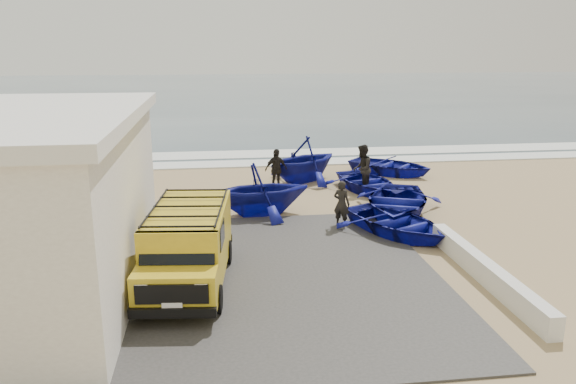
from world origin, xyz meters
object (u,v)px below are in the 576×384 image
boat_far_right (390,166)px  fisherman_back (276,169)px  boat_mid_left (260,189)px  boat_near_right (396,202)px  boat_far_left (303,159)px  boat_mid_right (367,182)px  fisherman_front (342,204)px  boat_near_left (396,222)px  parapet (485,271)px  fisherman_middle (362,169)px  van (188,244)px

boat_far_right → fisherman_back: size_ratio=2.28×
boat_far_right → boat_mid_left: bearing=172.4°
boat_near_right → boat_far_left: bearing=137.0°
boat_far_right → boat_mid_right: bearing=-171.5°
fisherman_front → boat_near_left: bearing=-175.7°
boat_near_right → fisherman_front: (-2.20, -1.07, 0.31)m
boat_mid_left → boat_far_left: boat_far_left is taller
boat_near_left → boat_mid_right: boat_near_left is taller
boat_mid_left → fisherman_front: size_ratio=2.26×
boat_mid_left → boat_far_right: bearing=-59.0°
boat_far_left → parapet: bearing=-21.9°
fisherman_front → parapet: bearing=156.5°
boat_near_right → fisherman_front: bearing=-132.2°
boat_mid_right → fisherman_middle: (-0.25, -0.11, 0.58)m
boat_near_right → fisherman_middle: 3.18m
boat_near_right → boat_far_right: (1.72, 6.09, -0.05)m
boat_near_right → boat_far_left: 5.79m
boat_near_right → fisherman_front: fisherman_front is taller
parapet → boat_near_left: size_ratio=1.57×
parapet → boat_near_right: size_ratio=1.38×
boat_near_right → fisherman_back: bearing=155.0°
fisherman_middle → boat_far_left: bearing=-111.6°
boat_mid_right → boat_near_left: bearing=-109.4°
parapet → boat_far_right: 12.01m
boat_near_left → fisherman_back: (-3.05, 6.08, 0.44)m
boat_mid_right → boat_far_right: size_ratio=0.95×
van → fisherman_front: 6.14m
boat_mid_right → fisherman_back: fisherman_back is taller
fisherman_front → boat_mid_left: bearing=4.4°
boat_near_left → boat_far_right: same height
boat_mid_right → fisherman_front: fisherman_front is taller
boat_near_left → boat_mid_right: bearing=57.8°
boat_near_left → boat_mid_left: boat_mid_left is taller
boat_near_right → fisherman_middle: size_ratio=2.26×
parapet → boat_near_right: (-0.36, 5.84, 0.17)m
parapet → boat_mid_right: size_ratio=1.65×
boat_near_left → boat_far_right: 8.52m
parapet → fisherman_front: size_ratio=3.92×
van → boat_far_right: bearing=58.2°
parapet → boat_far_left: 11.44m
boat_mid_left → boat_mid_right: 5.25m
boat_near_left → fisherman_back: bearing=90.1°
parapet → boat_far_left: bearing=104.2°
boat_mid_right → fisherman_middle: size_ratio=1.89×
van → fisherman_middle: van is taller
parapet → boat_near_right: bearing=93.5°
boat_near_left → fisherman_middle: fisherman_middle is taller
boat_mid_right → boat_far_right: 3.44m
boat_far_right → boat_near_left: bearing=-154.6°
boat_near_right → fisherman_middle: bearing=119.5°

